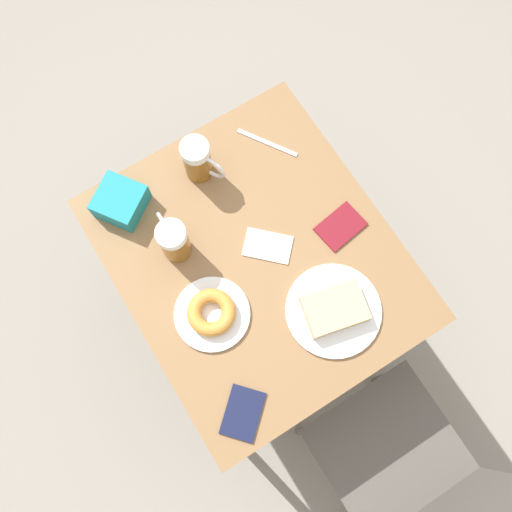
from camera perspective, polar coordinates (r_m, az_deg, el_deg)
name	(u,v)px	position (r m, az deg, el deg)	size (l,w,h in m)	color
ground_plane	(256,310)	(2.28, 0.00, -5.44)	(8.00, 8.00, 0.00)	gray
table	(256,266)	(1.62, 0.00, -0.99)	(0.72, 0.84, 0.76)	olive
chair	(420,488)	(1.77, 16.08, -21.39)	(0.40, 0.40, 0.92)	#514C47
plate_with_cake	(334,310)	(1.50, 7.81, -5.33)	(0.25, 0.25, 0.05)	silver
plate_with_donut	(212,313)	(1.49, -4.45, -5.71)	(0.20, 0.20, 0.05)	silver
beer_mug_left	(198,160)	(1.57, -5.82, 9.51)	(0.09, 0.12, 0.15)	#8C5619
beer_mug_center	(173,240)	(1.49, -8.26, 1.60)	(0.08, 0.13, 0.15)	#8C5619
napkin_folded	(268,246)	(1.55, 1.18, 1.01)	(0.15, 0.15, 0.00)	white
fork	(267,143)	(1.67, 1.14, 11.26)	(0.11, 0.16, 0.00)	silver
passport_near_edge	(341,227)	(1.58, 8.45, 2.93)	(0.14, 0.11, 0.01)	maroon
passport_far_edge	(243,413)	(1.48, -1.33, -15.44)	(0.15, 0.15, 0.01)	#141938
blue_pouch	(120,202)	(1.60, -13.40, 5.31)	(0.17, 0.17, 0.07)	teal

